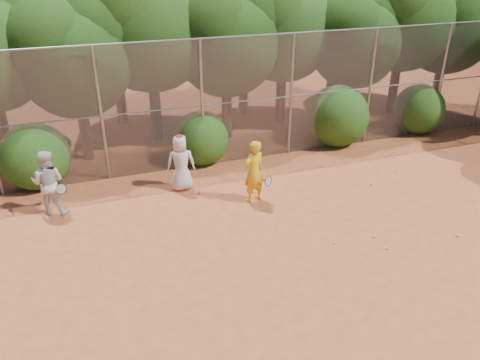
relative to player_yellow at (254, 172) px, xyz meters
name	(u,v)px	position (x,y,z in m)	size (l,w,h in m)	color
ground	(319,264)	(0.35, -3.23, -0.90)	(80.00, 80.00, 0.00)	#A94D26
fence_back	(229,101)	(0.23, 2.77, 1.15)	(20.05, 0.09, 4.03)	gray
tree_2	(74,49)	(-4.10, 4.61, 2.69)	(3.99, 3.47, 5.47)	black
tree_3	(149,13)	(-1.59, 5.62, 3.50)	(4.89, 4.26, 6.70)	black
tree_4	(227,32)	(0.90, 5.01, 2.86)	(4.19, 3.64, 5.73)	black
tree_5	(285,17)	(3.40, 5.81, 3.15)	(4.51, 3.92, 6.17)	black
tree_6	(357,34)	(5.89, 4.81, 2.57)	(3.86, 3.36, 5.29)	black
tree_7	(406,6)	(8.41, 5.42, 3.38)	(4.77, 4.14, 6.53)	black
tree_8	(451,17)	(10.40, 5.11, 2.92)	(4.25, 3.70, 5.82)	black
tree_10	(111,0)	(-2.59, 7.82, 3.73)	(5.15, 4.48, 7.06)	black
tree_11	(245,10)	(2.40, 7.42, 3.27)	(4.64, 4.03, 6.35)	black
bush_0	(34,153)	(-5.65, 3.07, 0.10)	(2.00, 2.00, 2.00)	#1E4611
bush_1	(201,136)	(-0.65, 3.07, 0.00)	(1.80, 1.80, 1.80)	#1E4611
bush_2	(338,113)	(4.35, 3.07, 0.20)	(2.20, 2.20, 2.20)	#1E4611
bush_3	(419,107)	(7.85, 3.07, 0.05)	(1.90, 1.90, 1.90)	#1E4611
player_yellow	(254,172)	(0.00, 0.00, 0.00)	(0.88, 0.61, 1.80)	yellow
player_teen	(181,163)	(-1.71, 1.37, -0.06)	(0.88, 0.64, 1.69)	silver
player_white	(48,183)	(-5.27, 1.19, -0.01)	(1.04, 0.92, 1.77)	silver
ball_0	(374,236)	(2.12, -2.71, -0.86)	(0.07, 0.07, 0.07)	#C7E128
ball_1	(371,184)	(3.64, -0.30, -0.86)	(0.07, 0.07, 0.07)	#C7E128
ball_2	(387,248)	(2.12, -3.25, -0.86)	(0.07, 0.07, 0.07)	#C7E128
ball_3	(457,236)	(4.07, -3.36, -0.86)	(0.07, 0.07, 0.07)	#C7E128
ball_4	(334,243)	(1.06, -2.63, -0.86)	(0.07, 0.07, 0.07)	#C7E128
ball_5	(395,172)	(4.85, 0.20, -0.86)	(0.07, 0.07, 0.07)	#C7E128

